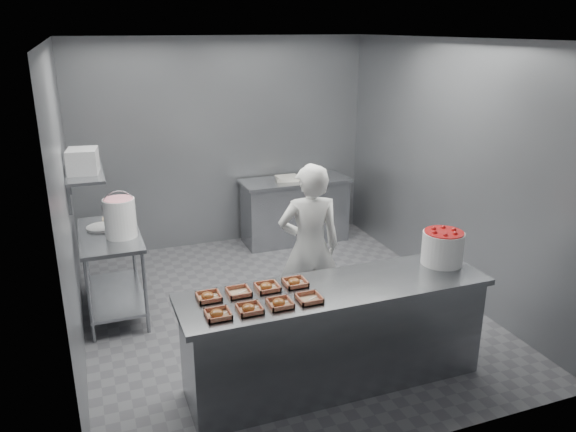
{
  "coord_description": "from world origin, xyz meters",
  "views": [
    {
      "loc": [
        -1.83,
        -5.08,
        2.91
      ],
      "look_at": [
        0.01,
        -0.2,
        1.14
      ],
      "focal_mm": 35.0,
      "sensor_mm": 36.0,
      "label": 1
    }
  ],
  "objects_px": {
    "prep_table": "(112,261)",
    "worker": "(309,248)",
    "tray_6": "(267,287)",
    "tray_4": "(208,296)",
    "tray_5": "(239,292)",
    "back_counter": "(295,210)",
    "tray_7": "(295,282)",
    "glaze_bucket": "(120,217)",
    "tray_0": "(218,314)",
    "appliance": "(83,161)",
    "tray_2": "(280,303)",
    "tray_3": "(309,298)",
    "tray_1": "(249,308)",
    "strawberry_tub": "(443,246)",
    "service_counter": "(335,335)"
  },
  "relations": [
    {
      "from": "tray_5",
      "to": "tray_7",
      "type": "distance_m",
      "value": 0.48
    },
    {
      "from": "tray_6",
      "to": "strawberry_tub",
      "type": "xyz_separation_m",
      "value": [
        1.63,
        -0.05,
        0.14
      ]
    },
    {
      "from": "strawberry_tub",
      "to": "appliance",
      "type": "height_order",
      "value": "appliance"
    },
    {
      "from": "prep_table",
      "to": "tray_4",
      "type": "bearing_deg",
      "value": -70.9
    },
    {
      "from": "tray_0",
      "to": "back_counter",
      "type": "bearing_deg",
      "value": 60.46
    },
    {
      "from": "tray_0",
      "to": "appliance",
      "type": "distance_m",
      "value": 2.31
    },
    {
      "from": "tray_3",
      "to": "appliance",
      "type": "height_order",
      "value": "appliance"
    },
    {
      "from": "strawberry_tub",
      "to": "glaze_bucket",
      "type": "distance_m",
      "value": 3.12
    },
    {
      "from": "tray_0",
      "to": "tray_6",
      "type": "distance_m",
      "value": 0.57
    },
    {
      "from": "tray_7",
      "to": "tray_0",
      "type": "bearing_deg",
      "value": -157.48
    },
    {
      "from": "tray_1",
      "to": "strawberry_tub",
      "type": "bearing_deg",
      "value": 7.64
    },
    {
      "from": "worker",
      "to": "tray_7",
      "type": "bearing_deg",
      "value": 69.72
    },
    {
      "from": "tray_5",
      "to": "glaze_bucket",
      "type": "relative_size",
      "value": 0.39
    },
    {
      "from": "tray_6",
      "to": "tray_4",
      "type": "bearing_deg",
      "value": 180.0
    },
    {
      "from": "tray_3",
      "to": "tray_5",
      "type": "relative_size",
      "value": 1.0
    },
    {
      "from": "tray_5",
      "to": "strawberry_tub",
      "type": "relative_size",
      "value": 0.51
    },
    {
      "from": "tray_7",
      "to": "tray_2",
      "type": "bearing_deg",
      "value": -128.79
    },
    {
      "from": "prep_table",
      "to": "worker",
      "type": "distance_m",
      "value": 2.08
    },
    {
      "from": "tray_1",
      "to": "tray_5",
      "type": "bearing_deg",
      "value": 89.42
    },
    {
      "from": "tray_4",
      "to": "tray_7",
      "type": "distance_m",
      "value": 0.72
    },
    {
      "from": "tray_1",
      "to": "tray_4",
      "type": "bearing_deg",
      "value": 128.79
    },
    {
      "from": "tray_4",
      "to": "tray_5",
      "type": "bearing_deg",
      "value": 0.0
    },
    {
      "from": "prep_table",
      "to": "tray_0",
      "type": "distance_m",
      "value": 2.21
    },
    {
      "from": "tray_0",
      "to": "tray_6",
      "type": "height_order",
      "value": "same"
    },
    {
      "from": "prep_table",
      "to": "back_counter",
      "type": "bearing_deg",
      "value": 27.01
    },
    {
      "from": "tray_7",
      "to": "glaze_bucket",
      "type": "relative_size",
      "value": 0.39
    },
    {
      "from": "tray_2",
      "to": "tray_0",
      "type": "bearing_deg",
      "value": 180.0
    },
    {
      "from": "tray_4",
      "to": "worker",
      "type": "bearing_deg",
      "value": 34.69
    },
    {
      "from": "tray_1",
      "to": "tray_7",
      "type": "distance_m",
      "value": 0.57
    },
    {
      "from": "tray_2",
      "to": "tray_7",
      "type": "xyz_separation_m",
      "value": [
        0.24,
        0.3,
        0.0
      ]
    },
    {
      "from": "tray_4",
      "to": "tray_7",
      "type": "xyz_separation_m",
      "value": [
        0.72,
        0.0,
        0.0
      ]
    },
    {
      "from": "tray_4",
      "to": "worker",
      "type": "distance_m",
      "value": 1.46
    },
    {
      "from": "tray_6",
      "to": "tray_2",
      "type": "bearing_deg",
      "value": -90.0
    },
    {
      "from": "tray_0",
      "to": "tray_2",
      "type": "xyz_separation_m",
      "value": [
        0.48,
        0.0,
        0.0
      ]
    },
    {
      "from": "tray_3",
      "to": "glaze_bucket",
      "type": "height_order",
      "value": "glaze_bucket"
    },
    {
      "from": "prep_table",
      "to": "appliance",
      "type": "distance_m",
      "value": 1.1
    },
    {
      "from": "tray_5",
      "to": "glaze_bucket",
      "type": "height_order",
      "value": "glaze_bucket"
    },
    {
      "from": "tray_2",
      "to": "tray_3",
      "type": "xyz_separation_m",
      "value": [
        0.24,
        0.0,
        -0.0
      ]
    },
    {
      "from": "tray_1",
      "to": "tray_3",
      "type": "xyz_separation_m",
      "value": [
        0.48,
        0.0,
        -0.0
      ]
    },
    {
      "from": "appliance",
      "to": "tray_4",
      "type": "bearing_deg",
      "value": -57.66
    },
    {
      "from": "tray_0",
      "to": "tray_1",
      "type": "bearing_deg",
      "value": 0.0
    },
    {
      "from": "glaze_bucket",
      "to": "tray_0",
      "type": "bearing_deg",
      "value": -75.36
    },
    {
      "from": "tray_0",
      "to": "tray_3",
      "type": "height_order",
      "value": "tray_0"
    },
    {
      "from": "tray_3",
      "to": "tray_1",
      "type": "bearing_deg",
      "value": -180.0
    },
    {
      "from": "tray_5",
      "to": "tray_6",
      "type": "distance_m",
      "value": 0.24
    },
    {
      "from": "back_counter",
      "to": "service_counter",
      "type": "bearing_deg",
      "value": -105.48
    },
    {
      "from": "prep_table",
      "to": "glaze_bucket",
      "type": "distance_m",
      "value": 0.55
    },
    {
      "from": "back_counter",
      "to": "glaze_bucket",
      "type": "bearing_deg",
      "value": -149.27
    },
    {
      "from": "prep_table",
      "to": "glaze_bucket",
      "type": "height_order",
      "value": "glaze_bucket"
    },
    {
      "from": "back_counter",
      "to": "tray_4",
      "type": "height_order",
      "value": "tray_4"
    }
  ]
}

